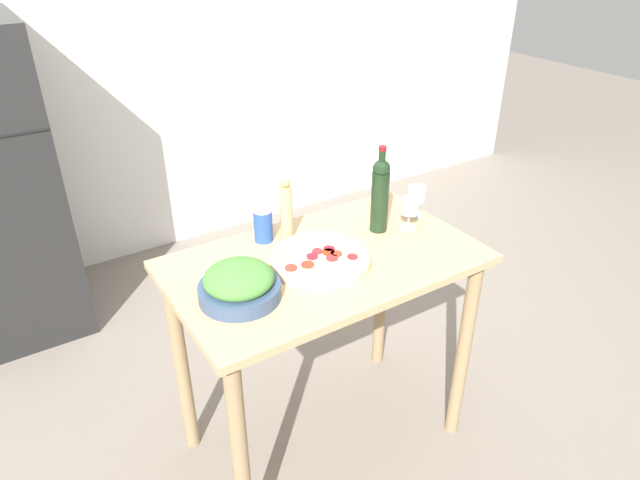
# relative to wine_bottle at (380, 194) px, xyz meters

# --- Properties ---
(ground_plane) EXTENTS (14.00, 14.00, 0.00)m
(ground_plane) POSITION_rel_wine_bottle_xyz_m (-0.29, -0.07, -1.07)
(ground_plane) COLOR slate
(wall_back) EXTENTS (6.40, 0.08, 2.60)m
(wall_back) POSITION_rel_wine_bottle_xyz_m (-0.29, 1.95, 0.24)
(wall_back) COLOR silver
(wall_back) RESTS_ON ground_plane
(prep_counter) EXTENTS (1.12, 0.66, 0.91)m
(prep_counter) POSITION_rel_wine_bottle_xyz_m (-0.29, -0.07, -0.32)
(prep_counter) COLOR tan
(prep_counter) RESTS_ON ground_plane
(wine_bottle) EXTENTS (0.07, 0.07, 0.34)m
(wine_bottle) POSITION_rel_wine_bottle_xyz_m (0.00, 0.00, 0.00)
(wine_bottle) COLOR black
(wine_bottle) RESTS_ON prep_counter
(wine_glass_near) EXTENTS (0.07, 0.07, 0.13)m
(wine_glass_near) POSITION_rel_wine_bottle_xyz_m (0.11, -0.05, -0.07)
(wine_glass_near) COLOR silver
(wine_glass_near) RESTS_ON prep_counter
(wine_glass_far) EXTENTS (0.07, 0.07, 0.13)m
(wine_glass_far) POSITION_rel_wine_bottle_xyz_m (0.21, 0.02, -0.07)
(wine_glass_far) COLOR silver
(wine_glass_far) RESTS_ON prep_counter
(pepper_mill) EXTENTS (0.05, 0.05, 0.25)m
(pepper_mill) POSITION_rel_wine_bottle_xyz_m (-0.33, 0.13, -0.03)
(pepper_mill) COLOR tan
(pepper_mill) RESTS_ON prep_counter
(salad_bowl) EXTENTS (0.27, 0.27, 0.12)m
(salad_bowl) POSITION_rel_wine_bottle_xyz_m (-0.65, -0.13, -0.10)
(salad_bowl) COLOR #384C6B
(salad_bowl) RESTS_ON prep_counter
(homemade_pizza) EXTENTS (0.36, 0.36, 0.04)m
(homemade_pizza) POSITION_rel_wine_bottle_xyz_m (-0.32, -0.09, -0.14)
(homemade_pizza) COLOR beige
(homemade_pizza) RESTS_ON prep_counter
(salt_canister) EXTENTS (0.07, 0.07, 0.14)m
(salt_canister) POSITION_rel_wine_bottle_xyz_m (-0.42, 0.17, -0.09)
(salt_canister) COLOR #284CA3
(salt_canister) RESTS_ON prep_counter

